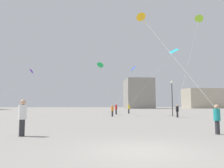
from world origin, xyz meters
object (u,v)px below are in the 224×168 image
object	(u,v)px
kite_lime_diamond	(199,19)
kite_cyan_delta	(173,52)
person_in_teal	(217,118)
kite_cobalt_diamond	(133,68)
person_in_orange	(112,110)
kite_violet_diamond	(31,71)
person_in_white	(22,116)
kite_emerald_diamond	(100,65)
building_centre_hall	(138,94)
lamppost_east	(172,92)
kite_amber_diamond	(142,18)
person_in_black	(177,110)
person_in_yellow	(129,108)
building_right_hall	(210,99)
person_in_red	(116,108)

from	to	relation	value
kite_lime_diamond	kite_cyan_delta	distance (m)	6.49
person_in_teal	kite_cobalt_diamond	distance (m)	22.09
person_in_orange	kite_violet_diamond	world-z (taller)	kite_violet_diamond
person_in_white	kite_emerald_diamond	world-z (taller)	kite_emerald_diamond
building_centre_hall	lamppost_east	distance (m)	70.56
kite_amber_diamond	building_centre_hall	distance (m)	83.82
person_in_black	kite_violet_diamond	bearing A→B (deg)	11.73
person_in_yellow	building_centre_hall	size ratio (longest dim) A/B	0.11
kite_cobalt_diamond	building_right_hall	world-z (taller)	building_right_hall
person_in_teal	lamppost_east	world-z (taller)	lamppost_east
building_centre_hall	kite_emerald_diamond	bearing A→B (deg)	-104.91
kite_lime_diamond	building_centre_hall	size ratio (longest dim) A/B	0.89
person_in_teal	person_in_black	size ratio (longest dim) A/B	0.97
person_in_yellow	kite_violet_diamond	bearing A→B (deg)	159.87
person_in_white	kite_cyan_delta	size ratio (longest dim) A/B	0.18
person_in_teal	kite_emerald_diamond	world-z (taller)	kite_emerald_diamond
person_in_red	kite_emerald_diamond	distance (m)	8.40
kite_cobalt_diamond	kite_lime_diamond	distance (m)	13.46
kite_amber_diamond	kite_cyan_delta	bearing A→B (deg)	63.38
person_in_yellow	person_in_red	bearing A→B (deg)	-150.63
person_in_teal	person_in_yellow	xyz separation A→B (m)	(-0.80, 27.98, 0.13)
building_right_hall	kite_cobalt_diamond	bearing A→B (deg)	-125.29
building_right_hall	kite_cyan_delta	bearing A→B (deg)	-122.10
person_in_black	kite_lime_diamond	size ratio (longest dim) A/B	0.11
kite_cobalt_diamond	lamppost_east	world-z (taller)	kite_cobalt_diamond
person_in_black	kite_lime_diamond	world-z (taller)	kite_lime_diamond
person_in_black	building_right_hall	distance (m)	87.69
person_in_yellow	kite_cyan_delta	xyz separation A→B (m)	(7.17, -3.88, 9.66)
person_in_black	building_centre_hall	world-z (taller)	building_centre_hall
building_right_hall	lamppost_east	world-z (taller)	building_right_hall
person_in_black	kite_amber_diamond	world-z (taller)	kite_amber_diamond
kite_cobalt_diamond	person_in_yellow	bearing A→B (deg)	87.66
person_in_teal	kite_amber_diamond	bearing A→B (deg)	-21.89
kite_lime_diamond	kite_emerald_diamond	size ratio (longest dim) A/B	2.24
person_in_yellow	kite_cyan_delta	distance (m)	12.65
kite_violet_diamond	building_centre_hall	distance (m)	68.59
person_in_teal	person_in_black	xyz separation A→B (m)	(3.57, 15.36, 0.03)
person_in_red	lamppost_east	distance (m)	9.89
person_in_black	building_centre_hall	xyz separation A→B (m)	(8.62, 73.03, 5.91)
person_in_white	building_centre_hall	xyz separation A→B (m)	(22.27, 88.48, 5.80)
kite_lime_diamond	kite_amber_diamond	distance (m)	20.51
kite_amber_diamond	lamppost_east	xyz separation A→B (m)	(6.75, 12.46, -5.49)
kite_cobalt_diamond	kite_emerald_diamond	bearing A→B (deg)	-164.63
person_in_white	kite_violet_diamond	bearing A→B (deg)	-151.53
kite_lime_diamond	kite_cyan_delta	world-z (taller)	kite_lime_diamond
person_in_yellow	person_in_red	world-z (taller)	person_in_red
kite_amber_diamond	building_centre_hall	size ratio (longest dim) A/B	0.49
person_in_black	building_right_hall	bearing A→B (deg)	-80.94
kite_lime_diamond	kite_violet_diamond	size ratio (longest dim) A/B	0.96
kite_cobalt_diamond	lamppost_east	bearing A→B (deg)	-28.46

